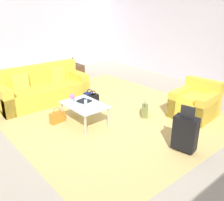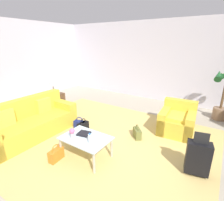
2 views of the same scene
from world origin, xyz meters
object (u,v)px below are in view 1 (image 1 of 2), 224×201
Objects in this scene: flower_vase at (72,97)px; handbag_orange at (57,117)px; armchair at (196,104)px; suitcase_black at (185,133)px; coffee_table at (84,107)px; side_table at (74,73)px; table_lamp at (72,52)px; couch at (42,90)px; coffee_table_book at (84,101)px; handbag_navy at (90,97)px; handbag_olive at (145,111)px; handbag_black at (92,99)px; water_bottle at (86,104)px.

handbag_orange is (-0.22, -0.27, -0.45)m from flower_vase.
suitcase_black is at bearing -64.28° from armchair.
coffee_table is 3.18m from side_table.
table_lamp is at bearing 140.86° from handbag_orange.
suitcase_black reaches higher than side_table.
couch is 1.69m from coffee_table_book.
coffee_table_book reaches higher than handbag_navy.
table_lamp is at bearing 122.10° from couch.
side_table is 1.03× the size of table_lamp.
side_table is at bearing 151.82° from coffee_table.
flower_vase is at bearing -1.82° from couch.
handbag_olive is (2.35, 1.38, -0.19)m from couch.
handbag_olive is at bearing 59.71° from handbag_orange.
suitcase_black reaches higher than handbag_navy.
couch is at bearing 173.97° from coffee_table_book.
flower_vase is 0.57× the size of handbag_orange.
suitcase_black reaches higher than flower_vase.
table_lamp reaches higher than couch.
handbag_black is at bearing 177.90° from suitcase_black.
water_bottle is 0.38m from coffee_table_book.
flower_vase reaches higher than coffee_table_book.
suitcase_black reaches higher than water_bottle.
table_lamp is at bearing 147.40° from flower_vase.
water_bottle is at bearing 6.79° from flower_vase.
handbag_orange is at bearing -134.26° from coffee_table_book.
side_table is (-2.80, 1.50, -0.11)m from coffee_table.
water_bottle reaches higher than side_table.
coffee_table is 3.23m from table_lamp.
flower_vase reaches higher than coffee_table.
flower_vase is 3.09m from table_lamp.
handbag_navy is at bearing -149.44° from armchair.
couch reaches higher than armchair.
handbag_black is (1.98, -0.70, -0.15)m from side_table.
handbag_black is at bearing -19.40° from table_lamp.
side_table reaches higher than handbag_navy.
table_lamp reaches higher than coffee_table.
side_table is at bearing 122.10° from couch.
armchair is at bearing 36.23° from couch.
handbag_olive is at bearing 48.34° from coffee_table_book.
handbag_navy is at bearing -20.08° from table_lamp.
coffee_table is at bearing -160.71° from suitcase_black.
armchair reaches higher than handbag_olive.
table_lamp is (-2.68, 1.42, 0.50)m from coffee_table_book.
side_table is 4.87m from suitcase_black.
handbag_navy is (-0.85, 0.75, -0.34)m from coffee_table_book.
suitcase_black is 2.37× the size of handbag_orange.
table_lamp is at bearing 170.54° from suitcase_black.
couch is 1.89m from side_table.
coffee_table_book is 2.21m from suitcase_black.
side_table is 1.56× the size of handbag_black.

